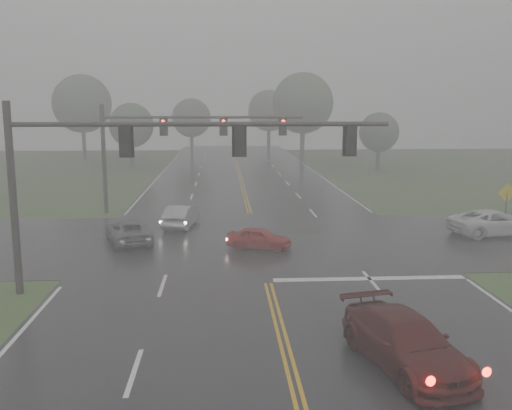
{
  "coord_description": "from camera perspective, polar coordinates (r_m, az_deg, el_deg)",
  "views": [
    {
      "loc": [
        -1.93,
        -9.41,
        7.52
      ],
      "look_at": [
        -0.4,
        16.0,
        3.09
      ],
      "focal_mm": 40.0,
      "sensor_mm": 36.0,
      "label": 1
    }
  ],
  "objects": [
    {
      "name": "main_road",
      "position": [
        30.42,
        0.31,
        -4.45
      ],
      "size": [
        18.0,
        160.0,
        0.02
      ],
      "primitive_type": "cube",
      "color": "black",
      "rests_on": "ground"
    },
    {
      "name": "cross_street",
      "position": [
        32.36,
        0.08,
        -3.57
      ],
      "size": [
        120.0,
        14.0,
        0.02
      ],
      "primitive_type": "cube",
      "color": "black",
      "rests_on": "ground"
    },
    {
      "name": "stop_bar",
      "position": [
        25.79,
        11.25,
        -7.29
      ],
      "size": [
        8.5,
        0.5,
        0.01
      ],
      "primitive_type": "cube",
      "color": "silver",
      "rests_on": "ground"
    },
    {
      "name": "sedan_maroon",
      "position": [
        17.85,
        14.6,
        -15.39
      ],
      "size": [
        3.28,
        5.56,
        1.51
      ],
      "primitive_type": "imported",
      "rotation": [
        0.0,
        0.0,
        0.24
      ],
      "color": "#3E0E0B",
      "rests_on": "ground"
    },
    {
      "name": "sedan_red",
      "position": [
        30.45,
        0.34,
        -4.43
      ],
      "size": [
        3.68,
        2.38,
        1.17
      ],
      "primitive_type": "imported",
      "rotation": [
        0.0,
        0.0,
        1.25
      ],
      "color": "#9E130E",
      "rests_on": "ground"
    },
    {
      "name": "sedan_silver",
      "position": [
        36.26,
        -7.45,
        -2.19
      ],
      "size": [
        2.23,
        4.43,
        1.4
      ],
      "primitive_type": "imported",
      "rotation": [
        0.0,
        0.0,
        2.96
      ],
      "color": "#9A9CA1",
      "rests_on": "ground"
    },
    {
      "name": "car_grey",
      "position": [
        32.68,
        -12.6,
        -3.68
      ],
      "size": [
        3.45,
        5.04,
        1.28
      ],
      "primitive_type": "imported",
      "rotation": [
        0.0,
        0.0,
        3.46
      ],
      "color": "#525559",
      "rests_on": "ground"
    },
    {
      "name": "pickup_white",
      "position": [
        36.56,
        22.65,
        -2.78
      ],
      "size": [
        5.64,
        3.32,
        1.47
      ],
      "primitive_type": "imported",
      "rotation": [
        0.0,
        0.0,
        1.74
      ],
      "color": "silver",
      "rests_on": "ground"
    },
    {
      "name": "signal_gantry_near",
      "position": [
        23.15,
        -12.28,
        4.54
      ],
      "size": [
        15.11,
        0.34,
        7.73
      ],
      "color": "black",
      "rests_on": "ground"
    },
    {
      "name": "signal_gantry_far",
      "position": [
        40.75,
        -8.94,
        6.75
      ],
      "size": [
        14.17,
        0.39,
        7.65
      ],
      "color": "black",
      "rests_on": "ground"
    },
    {
      "name": "sign_diamond_east",
      "position": [
        38.18,
        23.78,
        0.62
      ],
      "size": [
        1.2,
        0.14,
        2.88
      ],
      "rotation": [
        0.0,
        0.0,
        0.08
      ],
      "color": "black",
      "rests_on": "ground"
    },
    {
      "name": "tree_nw_a",
      "position": [
        71.59,
        -12.36,
        7.79
      ],
      "size": [
        5.4,
        5.4,
        7.92
      ],
      "color": "#362D23",
      "rests_on": "ground"
    },
    {
      "name": "tree_ne_a",
      "position": [
        77.67,
        4.71,
        10.11
      ],
      "size": [
        8.17,
        8.17,
        12.0
      ],
      "color": "#362D23",
      "rests_on": "ground"
    },
    {
      "name": "tree_n_mid",
      "position": [
        88.75,
        -6.49,
        8.65
      ],
      "size": [
        5.93,
        5.93,
        8.71
      ],
      "color": "#362D23",
      "rests_on": "ground"
    },
    {
      "name": "tree_e_near",
      "position": [
        68.83,
        12.2,
        7.12
      ],
      "size": [
        4.65,
        4.65,
        6.84
      ],
      "color": "#362D23",
      "rests_on": "ground"
    },
    {
      "name": "tree_nw_b",
      "position": [
        84.03,
        -17.0,
        9.66
      ],
      "size": [
        8.1,
        8.1,
        11.9
      ],
      "color": "#362D23",
      "rests_on": "ground"
    },
    {
      "name": "tree_n_far",
      "position": [
        97.43,
        1.28,
        9.41
      ],
      "size": [
        6.99,
        6.99,
        10.26
      ],
      "color": "#362D23",
      "rests_on": "ground"
    }
  ]
}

